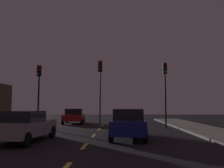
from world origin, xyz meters
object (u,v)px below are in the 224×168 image
at_px(traffic_signal_right, 165,82).
at_px(car_stopped_ahead, 129,124).
at_px(car_oncoming_far, 74,116).
at_px(traffic_signal_left, 39,84).
at_px(traffic_signal_center, 100,81).
at_px(car_adjacent_lane, 25,126).

relative_size(traffic_signal_right, car_stopped_ahead, 1.22).
relative_size(traffic_signal_right, car_oncoming_far, 1.32).
height_order(traffic_signal_left, traffic_signal_right, traffic_signal_right).
bearing_deg(traffic_signal_left, traffic_signal_center, 0.01).
bearing_deg(traffic_signal_center, car_adjacent_lane, -112.37).
relative_size(traffic_signal_left, car_stopped_ahead, 1.18).
relative_size(traffic_signal_center, car_oncoming_far, 1.37).
distance_m(traffic_signal_left, traffic_signal_right, 10.29).
xyz_separation_m(traffic_signal_center, traffic_signal_right, (5.25, -0.00, -0.13)).
height_order(traffic_signal_center, traffic_signal_right, traffic_signal_center).
bearing_deg(car_adjacent_lane, car_oncoming_far, 89.70).
distance_m(traffic_signal_right, car_stopped_ahead, 7.50).
bearing_deg(car_oncoming_far, traffic_signal_right, -31.00).
height_order(traffic_signal_center, car_oncoming_far, traffic_signal_center).
relative_size(traffic_signal_left, car_oncoming_far, 1.28).
bearing_deg(car_adjacent_lane, traffic_signal_center, 67.63).
bearing_deg(car_oncoming_far, car_stopped_ahead, -65.43).
xyz_separation_m(traffic_signal_center, car_adjacent_lane, (-3.10, -7.54, -3.01)).
distance_m(traffic_signal_center, car_stopped_ahead, 7.15).
bearing_deg(traffic_signal_center, car_oncoming_far, 121.39).
bearing_deg(car_stopped_ahead, car_adjacent_lane, -165.02).
xyz_separation_m(traffic_signal_left, car_adjacent_lane, (1.93, -7.54, -2.79)).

